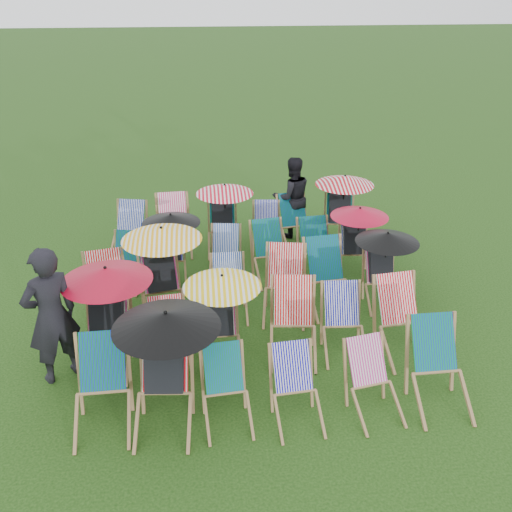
{
  "coord_description": "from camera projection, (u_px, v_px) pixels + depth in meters",
  "views": [
    {
      "loc": [
        -0.65,
        -7.44,
        4.78
      ],
      "look_at": [
        0.11,
        0.21,
        0.9
      ],
      "focal_mm": 40.0,
      "sensor_mm": 36.0,
      "label": 1
    }
  ],
  "objects": [
    {
      "name": "ground",
      "position": [
        251.0,
        314.0,
        8.82
      ],
      "size": [
        100.0,
        100.0,
        0.0
      ],
      "primitive_type": "plane",
      "color": "black",
      "rests_on": "ground"
    },
    {
      "name": "deckchair_0",
      "position": [
        101.0,
        390.0,
        6.48
      ],
      "size": [
        0.69,
        0.94,
        1.0
      ],
      "rotation": [
        0.0,
        0.0,
        0.03
      ],
      "color": "olive",
      "rests_on": "ground"
    },
    {
      "name": "deckchair_1",
      "position": [
        164.0,
        369.0,
        6.41
      ],
      "size": [
        1.21,
        1.27,
        1.44
      ],
      "rotation": [
        0.0,
        0.0,
        -0.09
      ],
      "color": "olive",
      "rests_on": "ground"
    },
    {
      "name": "deckchair_2",
      "position": [
        226.0,
        391.0,
        6.57
      ],
      "size": [
        0.63,
        0.83,
        0.85
      ],
      "rotation": [
        0.0,
        0.0,
        0.09
      ],
      "color": "olive",
      "rests_on": "ground"
    },
    {
      "name": "deckchair_3",
      "position": [
        297.0,
        390.0,
        6.58
      ],
      "size": [
        0.64,
        0.83,
        0.85
      ],
      "rotation": [
        0.0,
        0.0,
        0.09
      ],
      "color": "olive",
      "rests_on": "ground"
    },
    {
      "name": "deckchair_4",
      "position": [
        375.0,
        383.0,
        6.71
      ],
      "size": [
        0.71,
        0.88,
        0.85
      ],
      "rotation": [
        0.0,
        0.0,
        0.2
      ],
      "color": "olive",
      "rests_on": "ground"
    },
    {
      "name": "deckchair_5",
      "position": [
        441.0,
        369.0,
        6.8
      ],
      "size": [
        0.69,
        0.95,
        1.02
      ],
      "rotation": [
        0.0,
        0.0,
        0.02
      ],
      "color": "olive",
      "rests_on": "ground"
    },
    {
      "name": "deckchair_6",
      "position": [
        106.0,
        317.0,
        7.41
      ],
      "size": [
        1.18,
        1.23,
        1.4
      ],
      "rotation": [
        0.0,
        0.0,
        -0.05
      ],
      "color": "olive",
      "rests_on": "ground"
    },
    {
      "name": "deckchair_7",
      "position": [
        168.0,
        339.0,
        7.48
      ],
      "size": [
        0.67,
        0.87,
        0.88
      ],
      "rotation": [
        0.0,
        0.0,
        0.11
      ],
      "color": "olive",
      "rests_on": "ground"
    },
    {
      "name": "deckchair_8",
      "position": [
        220.0,
        317.0,
        7.55
      ],
      "size": [
        1.04,
        1.07,
        1.23
      ],
      "rotation": [
        0.0,
        0.0,
        0.01
      ],
      "color": "olive",
      "rests_on": "ground"
    },
    {
      "name": "deckchair_9",
      "position": [
        293.0,
        323.0,
        7.71
      ],
      "size": [
        0.77,
        0.99,
        1.0
      ],
      "rotation": [
        0.0,
        0.0,
        -0.12
      ],
      "color": "olive",
      "rests_on": "ground"
    },
    {
      "name": "deckchair_10",
      "position": [
        344.0,
        324.0,
        7.77
      ],
      "size": [
        0.64,
        0.86,
        0.91
      ],
      "rotation": [
        0.0,
        0.0,
        -0.05
      ],
      "color": "olive",
      "rests_on": "ground"
    },
    {
      "name": "deckchair_11",
      "position": [
        404.0,
        321.0,
        7.74
      ],
      "size": [
        0.78,
        1.01,
        1.02
      ],
      "rotation": [
        0.0,
        0.0,
        0.12
      ],
      "color": "olive",
      "rests_on": "ground"
    },
    {
      "name": "deckchair_12",
      "position": [
        108.0,
        292.0,
        8.47
      ],
      "size": [
        0.82,
        1.02,
        0.99
      ],
      "rotation": [
        0.0,
        0.0,
        0.2
      ],
      "color": "olive",
      "rests_on": "ground"
    },
    {
      "name": "deckchair_13",
      "position": [
        162.0,
        272.0,
        8.49
      ],
      "size": [
        1.19,
        1.3,
        1.41
      ],
      "rotation": [
        0.0,
        0.0,
        0.21
      ],
      "color": "olive",
      "rests_on": "ground"
    },
    {
      "name": "deckchair_14",
      "position": [
        229.0,
        289.0,
        8.66
      ],
      "size": [
        0.57,
        0.8,
        0.87
      ],
      "rotation": [
        0.0,
        0.0,
        0.0
      ],
      "color": "olive",
      "rests_on": "ground"
    },
    {
      "name": "deckchair_15",
      "position": [
        285.0,
        285.0,
        8.62
      ],
      "size": [
        0.81,
        1.02,
        1.01
      ],
      "rotation": [
        0.0,
        0.0,
        -0.17
      ],
      "color": "olive",
      "rests_on": "ground"
    },
    {
      "name": "deckchair_16",
      "position": [
        329.0,
        278.0,
        8.81
      ],
      "size": [
        0.78,
        1.01,
        1.03
      ],
      "rotation": [
        0.0,
        0.0,
        0.11
      ],
      "color": "olive",
      "rests_on": "ground"
    },
    {
      "name": "deckchair_17",
      "position": [
        384.0,
        268.0,
        8.89
      ],
      "size": [
        0.99,
        1.02,
        1.17
      ],
      "rotation": [
        0.0,
        0.0,
        -0.02
      ],
      "color": "olive",
      "rests_on": "ground"
    },
    {
      "name": "deckchair_18",
      "position": [
        125.0,
        263.0,
        9.45
      ],
      "size": [
        0.7,
        0.87,
        0.85
      ],
      "rotation": [
        0.0,
        0.0,
        -0.19
      ],
      "color": "olive",
      "rests_on": "ground"
    },
    {
      "name": "deckchair_19",
      "position": [
        170.0,
        247.0,
        9.57
      ],
      "size": [
        0.98,
        1.02,
        1.16
      ],
      "rotation": [
        0.0,
        0.0,
        0.03
      ],
      "color": "olive",
      "rests_on": "ground"
    },
    {
      "name": "deckchair_20",
      "position": [
        225.0,
        255.0,
        9.7
      ],
      "size": [
        0.66,
        0.85,
        0.85
      ],
      "rotation": [
        0.0,
        0.0,
        -0.13
      ],
      "color": "olive",
      "rests_on": "ground"
    },
    {
      "name": "deckchair_21",
      "position": [
        271.0,
        253.0,
        9.67
      ],
      "size": [
        0.74,
        0.94,
        0.94
      ],
      "rotation": [
        0.0,
        0.0,
        0.15
      ],
      "color": "olive",
      "rests_on": "ground"
    },
    {
      "name": "deckchair_22",
      "position": [
        317.0,
        250.0,
        9.8
      ],
      "size": [
        0.68,
        0.9,
        0.92
      ],
      "rotation": [
        0.0,
        0.0,
        0.09
      ],
      "color": "olive",
      "rests_on": "ground"
    },
    {
      "name": "deckchair_23",
      "position": [
        356.0,
        240.0,
        9.79
      ],
      "size": [
        0.99,
        1.04,
        1.17
      ],
      "rotation": [
        0.0,
        0.0,
        -0.1
      ],
      "color": "olive",
      "rests_on": "ground"
    },
    {
      "name": "deckchair_24",
      "position": [
        128.0,
        231.0,
        10.48
      ],
      "size": [
        0.78,
        0.97,
        0.94
      ],
      "rotation": [
        0.0,
        0.0,
        -0.2
      ],
      "color": "olive",
      "rests_on": "ground"
    },
    {
      "name": "deckchair_25",
      "position": [
        174.0,
        226.0,
        10.62
      ],
      "size": [
        0.72,
        0.97,
        1.01
      ],
      "rotation": [
        0.0,
        0.0,
        0.06
      ],
      "color": "olive",
      "rests_on": "ground"
    },
    {
      "name": "deckchair_26",
      "position": [
        223.0,
        217.0,
        10.58
      ],
      "size": [
        1.06,
        1.11,
        1.26
      ],
      "rotation": [
        0.0,
        0.0,
        -0.04
      ],
      "color": "olive",
      "rests_on": "ground"
    },
    {
      "name": "deckchair_27",
      "position": [
        266.0,
        228.0,
        10.74
      ],
      "size": [
        0.63,
        0.83,
        0.84
      ],
      "rotation": [
        0.0,
        0.0,
        -0.1
      ],
      "color": "olive",
      "rests_on": "ground"
    },
    {
      "name": "deckchair_28",
      "position": [
        297.0,
        223.0,
        10.81
      ],
      "size": [
        0.77,
        0.96,
        0.94
      ],
      "rotation": [
        0.0,
        0.0,
        0.18
      ],
      "color": "olive",
      "rests_on": "ground"
    },
    {
      "name": "deckchair_29",
      "position": [
        341.0,
        209.0,
        10.87
      ],
      "size": [
        1.11,
        1.18,
        1.31
      ],
      "rotation": [
        0.0,
        0.0,
        -0.18
      ],
      "color": "olive",
      "rests_on": "ground"
    },
    {
      "name": "person_left",
      "position": [
        51.0,
        316.0,
        7.07
      ],
      "size": [
        0.81,
        0.75,
        1.87
      ],
      "primitive_type": "imported",
      "rotation": [
        0.0,
        0.0,
        3.74
      ],
      "color": "black",
      "rests_on": "ground"
    },
    {
      "name": "person_rear",
      "position": [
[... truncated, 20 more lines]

